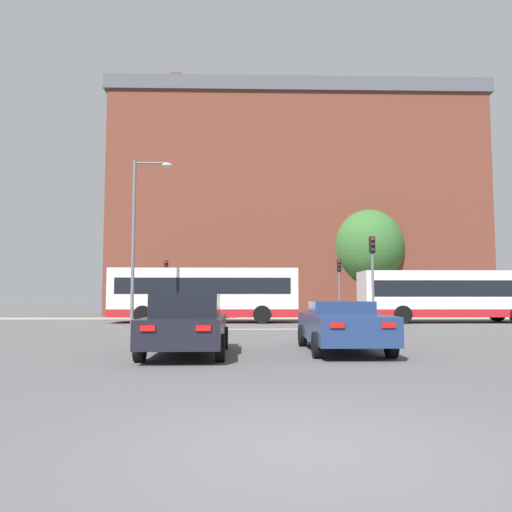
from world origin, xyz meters
The scene contains 15 objects.
ground_plane centered at (0.00, 0.00, 0.00)m, with size 400.00×400.00×0.00m, color #545456.
stop_line_strip centered at (0.00, 18.00, 0.00)m, with size 8.58×0.30×0.01m, color silver.
far_pavement centered at (0.00, 29.30, 0.01)m, with size 69.53×2.50×0.01m, color #A09B91.
brick_civic_building centered at (3.82, 38.59, 9.53)m, with size 31.07×11.07×20.73m.
car_saloon_left centered at (-2.09, 7.91, 0.79)m, with size 2.07×4.48×1.58m.
car_roadster_right centered at (2.06, 8.65, 0.71)m, with size 2.04×4.79×1.36m.
bus_crossing_lead centered at (-2.89, 23.84, 1.66)m, with size 10.60×2.68×3.09m.
bus_crossing_trailing centered at (11.34, 23.49, 1.57)m, with size 10.44×2.64×2.94m.
traffic_light_near_right centered at (5.55, 18.68, 2.93)m, with size 0.26×0.31×4.38m.
traffic_light_far_right centered at (5.84, 28.58, 2.69)m, with size 0.26×0.31×3.98m.
traffic_light_far_left centered at (-5.84, 28.42, 2.64)m, with size 0.26×0.31×3.90m.
street_lamp_junction centered at (-5.65, 18.88, 4.86)m, with size 1.90×0.36×8.11m.
pedestrian_waiting centered at (-1.75, 29.21, 1.00)m, with size 0.46×0.37×1.71m.
pedestrian_walking_east centered at (0.57, 29.65, 1.03)m, with size 0.27×0.42×1.74m.
tree_by_building centered at (9.20, 34.23, 5.42)m, with size 5.75×5.75×8.44m.
Camera 1 is at (-0.62, -5.01, 1.49)m, focal length 35.00 mm.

